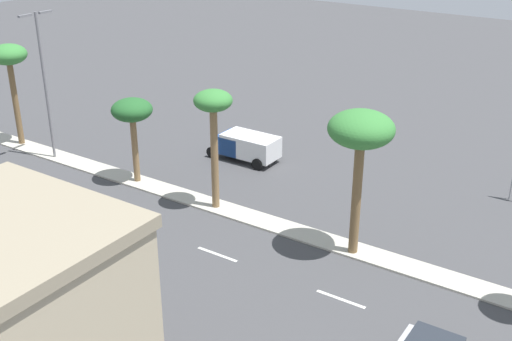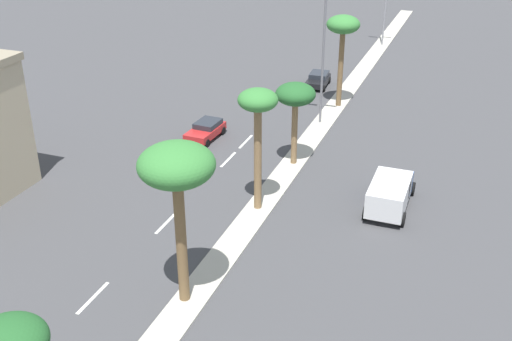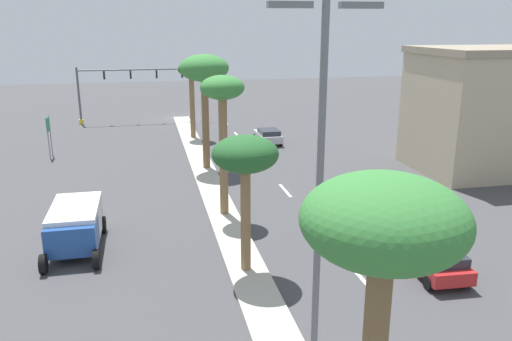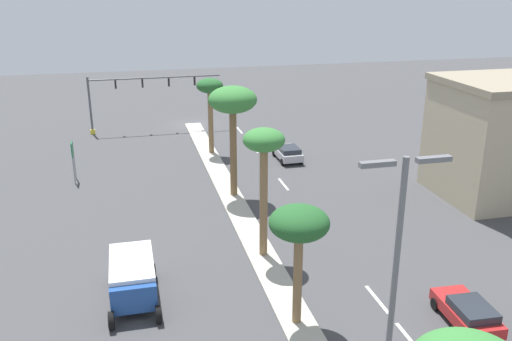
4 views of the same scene
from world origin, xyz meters
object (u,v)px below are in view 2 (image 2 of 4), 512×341
at_px(palm_tree_rear, 177,170).
at_px(sedan_red_near, 206,130).
at_px(box_truck, 390,192).
at_px(street_lamp_near, 323,48).
at_px(sedan_black_rear, 318,79).
at_px(palm_tree_front, 295,97).
at_px(palm_tree_outboard, 343,29).
at_px(palm_tree_inboard, 258,110).

xyz_separation_m(palm_tree_rear, sedan_red_near, (-7.86, 19.58, -6.73)).
distance_m(palm_tree_rear, box_truck, 16.80).
relative_size(street_lamp_near, sedan_black_rear, 2.77).
height_order(sedan_red_near, sedan_black_rear, sedan_red_near).
distance_m(palm_tree_front, sedan_black_rear, 19.13).
xyz_separation_m(palm_tree_front, street_lamp_near, (-0.33, 8.60, 1.34)).
xyz_separation_m(palm_tree_front, sedan_red_near, (-8.20, 2.13, -4.58)).
bearing_deg(street_lamp_near, sedan_red_near, -140.58).
xyz_separation_m(palm_tree_outboard, sedan_red_near, (-8.35, -11.14, -6.48)).
bearing_deg(sedan_red_near, palm_tree_rear, -68.13).
xyz_separation_m(palm_tree_inboard, sedan_black_rear, (-3.05, 25.55, -6.15)).
distance_m(sedan_red_near, sedan_black_rear, 16.91).
bearing_deg(box_truck, palm_tree_outboard, 113.79).
bearing_deg(palm_tree_inboard, box_truck, 21.16).
bearing_deg(palm_tree_inboard, street_lamp_near, 90.66).
distance_m(palm_tree_outboard, sedan_black_rear, 8.87).
height_order(sedan_black_rear, box_truck, box_truck).
relative_size(sedan_red_near, sedan_black_rear, 1.00).
bearing_deg(palm_tree_rear, sedan_red_near, 111.87).
relative_size(palm_tree_front, palm_tree_outboard, 0.75).
relative_size(palm_tree_rear, palm_tree_front, 1.39).
height_order(palm_tree_rear, palm_tree_front, palm_tree_rear).
height_order(palm_tree_inboard, palm_tree_outboard, palm_tree_outboard).
xyz_separation_m(palm_tree_rear, palm_tree_outboard, (0.49, 30.72, -0.25)).
relative_size(palm_tree_rear, box_truck, 1.55).
bearing_deg(palm_tree_outboard, sedan_red_near, -126.85).
bearing_deg(sedan_black_rear, sedan_red_near, -107.20).
height_order(palm_tree_front, box_truck, palm_tree_front).
bearing_deg(palm_tree_front, palm_tree_inboard, -91.13).
relative_size(palm_tree_rear, street_lamp_near, 0.76).
xyz_separation_m(palm_tree_front, sedan_black_rear, (-3.20, 18.29, -4.61)).
relative_size(palm_tree_front, box_truck, 1.11).
relative_size(palm_tree_outboard, sedan_red_near, 2.02).
bearing_deg(sedan_red_near, palm_tree_front, -14.56).
bearing_deg(palm_tree_inboard, palm_tree_rear, -91.09).
height_order(palm_tree_inboard, palm_tree_front, palm_tree_inboard).
bearing_deg(box_truck, street_lamp_near, 122.61).
distance_m(street_lamp_near, box_truck, 16.11).
xyz_separation_m(palm_tree_rear, street_lamp_near, (0.01, 26.05, -0.80)).
distance_m(palm_tree_inboard, box_truck, 10.26).
bearing_deg(palm_tree_inboard, sedan_black_rear, 96.82).
distance_m(palm_tree_outboard, sedan_red_near, 15.36).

